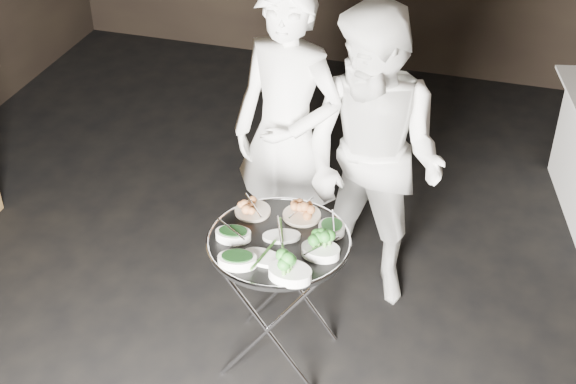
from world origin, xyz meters
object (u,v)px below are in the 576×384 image
(tray_stand, at_px, (279,295))
(serving_tray, at_px, (279,241))
(waiter_left, at_px, (287,137))
(waiter_right, at_px, (373,162))

(tray_stand, bearing_deg, serving_tray, 153.43)
(serving_tray, relative_size, waiter_left, 0.39)
(waiter_left, bearing_deg, serving_tray, -63.68)
(tray_stand, distance_m, waiter_right, 0.86)
(serving_tray, xyz_separation_m, waiter_right, (0.31, 0.67, 0.09))
(tray_stand, xyz_separation_m, serving_tray, (-0.00, 0.00, 0.34))
(waiter_left, relative_size, waiter_right, 1.03)
(waiter_left, distance_m, waiter_right, 0.49)
(tray_stand, relative_size, serving_tray, 1.11)
(serving_tray, height_order, waiter_left, waiter_left)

